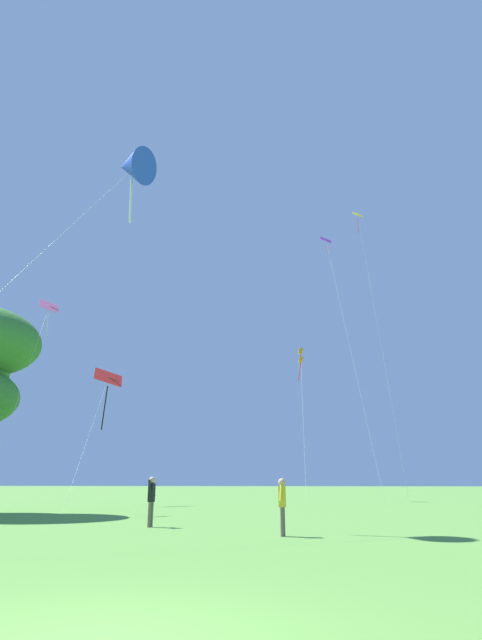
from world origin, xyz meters
name	(u,v)px	position (x,y,z in m)	size (l,w,h in m)	color
kite_yellow_diamond	(361,235)	(8.36, 43.85, 26.26)	(2.22, 5.37, 29.31)	yellow
kite_blue_delta	(132,167)	(-5.48, 14.03, 15.43)	(3.95, 12.37, 16.47)	blue
kite_purple_streamer	(329,256)	(4.72, 39.39, 21.96)	(2.71, 11.93, 24.67)	purple
kite_pink_low	(47,316)	(-12.76, 21.05, 10.77)	(3.81, 9.54, 11.95)	pink
kite_red_high	(107,388)	(-12.78, 30.85, 8.25)	(3.32, 11.19, 9.89)	red
kite_orange_box	(301,357)	(1.64, 42.08, 12.89)	(0.62, 10.90, 13.77)	orange
person_in_blue_jacket	(151,496)	(-3.60, 13.44, 1.03)	(0.23, 0.56, 1.71)	#665B4C
person_near_tree	(282,501)	(1.26, 10.84, 0.98)	(0.22, 0.53, 1.64)	#665B4C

